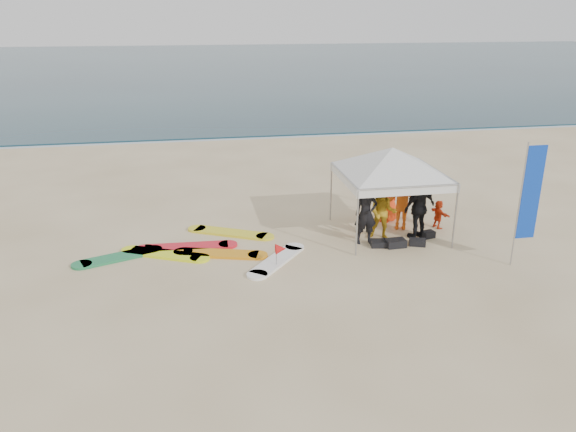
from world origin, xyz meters
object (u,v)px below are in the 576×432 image
Objects in this scene: person_orange_b at (389,195)px; surfboard_spread at (200,250)px; marker_pennant at (281,249)px; canopy_tent at (393,148)px; feather_flag at (530,194)px; person_yellow at (383,213)px; person_black_b at (419,207)px; person_black_a at (366,214)px; person_orange_a at (402,201)px; person_seated at (438,214)px.

person_orange_b is 6.18m from surfboard_spread.
marker_pennant is at bearing 5.57° from person_orange_b.
feather_flag is at bearing -45.58° from canopy_tent.
surfboard_spread is at bearing -157.91° from person_yellow.
person_black_b is at bearing -1.10° from surfboard_spread.
feather_flag is (3.02, -2.34, 1.12)m from person_yellow.
marker_pennant is 0.11× the size of surfboard_spread.
marker_pennant reaches higher than surfboard_spread.
person_black_b is at bearing 17.47° from person_yellow.
person_black_a is 0.99× the size of person_orange_a.
person_black_a is at bearing 22.28° from person_orange_b.
person_black_a is 2.74m from person_seated.
person_yellow is 1.09m from person_black_b.
canopy_tent is (0.33, 0.40, 1.81)m from person_yellow.
feather_flag is (2.69, -2.74, -0.68)m from canopy_tent.
feather_flag is at bearing -9.08° from marker_pennant.
canopy_tent is at bearing 35.03° from person_black_a.
person_orange_a is at bearing 33.58° from person_black_a.
feather_flag is at bearing 109.39° from person_black_b.
person_orange_a is at bearing 75.11° from person_orange_b.
person_black_b is 2.15× the size of person_seated.
feather_flag is 5.19× the size of marker_pennant.
person_seated is 2.76m from canopy_tent.
canopy_tent is 4.50m from marker_pennant.
person_yellow is 2.58× the size of marker_pennant.
person_black_a is 2.91m from marker_pennant.
person_orange_a is at bearing 68.28° from person_seated.
person_orange_a is at bearing 61.64° from person_yellow.
marker_pennant is at bearing -5.34° from person_black_b.
person_yellow is 0.93× the size of person_orange_b.
person_orange_a is 0.71m from person_orange_b.
canopy_tent reaches higher than surfboard_spread.
person_orange_a is 0.83m from person_black_b.
person_orange_b reaches higher than person_seated.
marker_pennant is at bearing 170.92° from feather_flag.
person_orange_a is 1.02× the size of person_orange_b.
person_black_a reaches higher than marker_pennant.
person_orange_b is (-0.39, 1.49, -0.06)m from person_black_b.
person_orange_a is 3.87m from feather_flag.
person_orange_a is 1.25m from person_seated.
person_black_b is 1.54m from person_orange_b.
canopy_tent is (-0.35, -0.99, 1.74)m from person_orange_b.
person_orange_a is 6.24m from surfboard_spread.
marker_pennant is at bearing -155.35° from person_black_a.
person_black_b reaches higher than person_black_a.
person_yellow is 3.98m from feather_flag.
person_yellow is 0.87× the size of person_black_b.
person_orange_b is at bearing 53.03° from person_black_a.
person_black_a is at bearing 23.23° from marker_pennant.
person_orange_b is at bearing 43.38° from person_seated.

